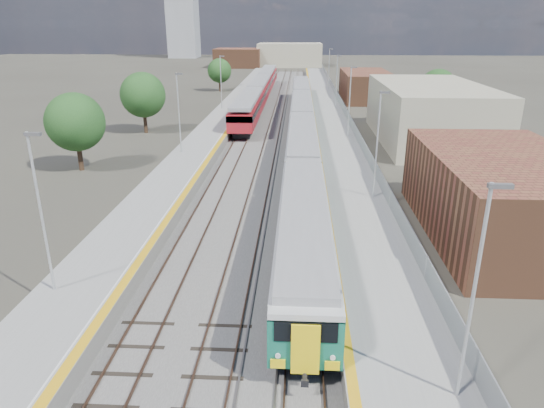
{
  "coord_description": "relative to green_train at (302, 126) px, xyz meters",
  "views": [
    {
      "loc": [
        1.1,
        -11.34,
        12.72
      ],
      "look_at": [
        -0.44,
        16.87,
        2.2
      ],
      "focal_mm": 32.0,
      "sensor_mm": 36.0,
      "label": 1
    }
  ],
  "objects": [
    {
      "name": "tree_a",
      "position": [
        -20.37,
        -11.02,
        2.3
      ],
      "size": [
        5.23,
        5.23,
        7.09
      ],
      "color": "#382619",
      "rests_on": "ground"
    },
    {
      "name": "tree_d",
      "position": [
        18.91,
        16.91,
        2.2
      ],
      "size": [
        5.12,
        5.12,
        6.93
      ],
      "color": "#382619",
      "rests_on": "ground"
    },
    {
      "name": "ground",
      "position": [
        -1.5,
        8.16,
        -2.17
      ],
      "size": [
        320.0,
        320.0,
        0.0
      ],
      "primitive_type": "plane",
      "color": "#47443A",
      "rests_on": "ground"
    },
    {
      "name": "platform_left",
      "position": [
        -10.55,
        10.65,
        -1.65
      ],
      "size": [
        4.3,
        155.0,
        8.52
      ],
      "color": "slate",
      "rests_on": "ground"
    },
    {
      "name": "ballast_bed",
      "position": [
        -3.75,
        10.66,
        -2.14
      ],
      "size": [
        10.5,
        155.0,
        0.06
      ],
      "primitive_type": "cube",
      "color": "#565451",
      "rests_on": "ground"
    },
    {
      "name": "tracks",
      "position": [
        -3.15,
        12.34,
        -2.06
      ],
      "size": [
        8.96,
        160.0,
        0.17
      ],
      "color": "#4C3323",
      "rests_on": "ground"
    },
    {
      "name": "platform_right",
      "position": [
        3.78,
        10.65,
        -1.63
      ],
      "size": [
        4.7,
        155.0,
        8.52
      ],
      "color": "slate",
      "rests_on": "ground"
    },
    {
      "name": "buildings",
      "position": [
        -19.62,
        96.76,
        8.54
      ],
      "size": [
        72.0,
        185.5,
        40.0
      ],
      "color": "brown",
      "rests_on": "ground"
    },
    {
      "name": "tree_c",
      "position": [
        -16.22,
        45.34,
        1.85
      ],
      "size": [
        4.71,
        4.71,
        6.38
      ],
      "color": "#382619",
      "rests_on": "ground"
    },
    {
      "name": "red_train",
      "position": [
        -7.0,
        31.02,
        0.08
      ],
      "size": [
        3.02,
        61.14,
        3.81
      ],
      "color": "black",
      "rests_on": "ground"
    },
    {
      "name": "green_train",
      "position": [
        0.0,
        0.0,
        0.0
      ],
      "size": [
        2.8,
        77.85,
        3.08
      ],
      "color": "black",
      "rests_on": "ground"
    },
    {
      "name": "tree_b",
      "position": [
        -19.32,
        5.56,
        2.47
      ],
      "size": [
        5.43,
        5.43,
        7.36
      ],
      "color": "#382619",
      "rests_on": "ground"
    }
  ]
}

